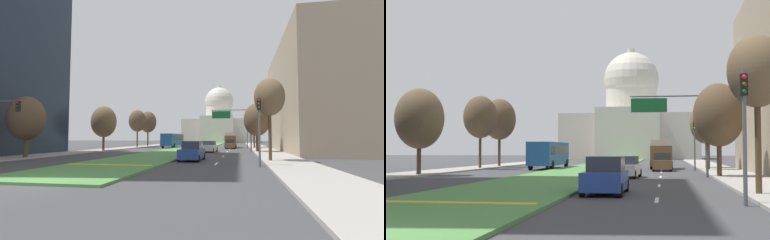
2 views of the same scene
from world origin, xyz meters
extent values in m
plane|color=#3D3D3F|center=(0.00, 58.48, 0.00)|extent=(260.00, 260.00, 0.00)
cube|color=#4C8442|center=(0.00, 52.63, 0.07)|extent=(7.21, 105.26, 0.14)
cube|color=gold|center=(0.00, 8.02, 0.16)|extent=(6.49, 0.50, 0.04)
cube|color=silver|center=(7.45, 12.02, 0.00)|extent=(0.16, 2.40, 0.01)
cube|color=silver|center=(7.45, 21.26, 0.00)|extent=(0.16, 2.40, 0.01)
cube|color=silver|center=(7.45, 31.71, 0.00)|extent=(0.16, 2.40, 0.01)
cube|color=silver|center=(7.45, 40.54, 0.00)|extent=(0.16, 2.40, 0.01)
cube|color=silver|center=(7.45, 46.31, 0.00)|extent=(0.16, 2.40, 0.01)
cube|color=silver|center=(7.45, 61.78, 0.00)|extent=(0.16, 2.40, 0.01)
cube|color=silver|center=(7.45, 61.53, 0.00)|extent=(0.16, 2.40, 0.01)
cube|color=#9E9991|center=(-13.30, 46.78, 0.07)|extent=(4.00, 105.26, 0.15)
cube|color=#9E9991|center=(13.30, 46.78, 0.07)|extent=(4.00, 105.26, 0.15)
cube|color=beige|center=(0.00, 116.95, 5.06)|extent=(30.83, 23.51, 10.13)
cube|color=beige|center=(0.00, 103.20, 5.57)|extent=(13.56, 4.00, 11.14)
cylinder|color=beige|center=(0.00, 116.95, 13.30)|extent=(11.97, 11.97, 6.34)
sphere|color=beige|center=(0.00, 116.95, 18.75)|extent=(13.05, 13.05, 13.05)
cylinder|color=beige|center=(0.00, 116.95, 24.62)|extent=(1.80, 1.80, 3.00)
cylinder|color=#515456|center=(10.80, 9.99, 2.60)|extent=(0.16, 0.16, 5.20)
cube|color=black|center=(10.80, 9.99, 4.60)|extent=(0.28, 0.24, 0.84)
sphere|color=red|center=(10.80, 9.85, 4.88)|extent=(0.18, 0.18, 0.18)
sphere|color=#4C380F|center=(10.80, 9.85, 4.60)|extent=(0.18, 0.18, 0.18)
sphere|color=#0F4219|center=(10.80, 9.85, 4.32)|extent=(0.18, 0.18, 0.18)
cylinder|color=#515456|center=(10.80, 44.98, 2.60)|extent=(0.16, 0.16, 5.20)
cube|color=black|center=(10.80, 44.98, 4.60)|extent=(0.28, 0.24, 0.84)
sphere|color=#510F0F|center=(10.80, 44.84, 4.88)|extent=(0.18, 0.18, 0.18)
sphere|color=#4C380F|center=(10.80, 44.84, 4.60)|extent=(0.18, 0.18, 0.18)
sphere|color=#1ED838|center=(10.80, 44.84, 4.32)|extent=(0.18, 0.18, 0.18)
cylinder|color=#515456|center=(11.00, 31.29, 3.25)|extent=(0.20, 0.20, 6.50)
cylinder|color=#515456|center=(8.07, 31.29, 6.30)|extent=(5.86, 0.12, 0.12)
cube|color=#146033|center=(6.60, 31.24, 5.60)|extent=(2.80, 0.08, 1.10)
cylinder|color=#4C3823|center=(12.00, 14.35, 2.45)|extent=(0.29, 0.29, 4.89)
ellipsoid|color=brown|center=(12.00, 14.35, 5.73)|extent=(2.69, 2.69, 3.36)
cylinder|color=#4C3823|center=(-12.15, 30.54, 1.72)|extent=(0.36, 0.36, 3.44)
ellipsoid|color=brown|center=(-12.15, 30.54, 4.70)|extent=(4.01, 4.01, 5.01)
cylinder|color=#4C3823|center=(11.85, 30.73, 1.78)|extent=(0.37, 0.37, 3.56)
ellipsoid|color=brown|center=(11.85, 30.73, 4.76)|extent=(3.85, 3.85, 4.81)
cylinder|color=#4C3823|center=(-12.22, 45.59, 2.28)|extent=(0.30, 0.30, 4.56)
ellipsoid|color=brown|center=(-12.22, 45.59, 5.73)|extent=(3.72, 3.72, 4.66)
cylinder|color=#4C3823|center=(12.14, 45.15, 1.88)|extent=(0.35, 0.35, 3.76)
ellipsoid|color=brown|center=(12.14, 45.15, 4.64)|extent=(2.81, 2.81, 3.51)
cylinder|color=#4C3823|center=(-12.18, 52.38, 2.30)|extent=(0.33, 0.33, 4.59)
ellipsoid|color=brown|center=(-12.18, 52.38, 5.85)|extent=(4.02, 4.02, 5.02)
cylinder|color=#4C3823|center=(12.40, 50.61, 1.97)|extent=(0.29, 0.29, 3.93)
ellipsoid|color=brown|center=(12.40, 50.61, 5.08)|extent=(3.67, 3.67, 4.59)
cube|color=navy|center=(4.99, 14.60, 0.66)|extent=(1.93, 4.39, 0.87)
cube|color=#282D38|center=(4.99, 14.77, 1.45)|extent=(1.67, 2.11, 0.72)
cylinder|color=black|center=(5.83, 12.86, 0.32)|extent=(0.23, 0.64, 0.64)
cylinder|color=black|center=(4.11, 12.88, 0.32)|extent=(0.23, 0.64, 0.64)
cylinder|color=black|center=(5.87, 16.32, 0.32)|extent=(0.23, 0.64, 0.64)
cylinder|color=black|center=(4.15, 16.34, 0.32)|extent=(0.23, 0.64, 0.64)
cube|color=silver|center=(4.89, 30.15, 0.61)|extent=(2.11, 4.49, 0.78)
cube|color=#282D38|center=(4.90, 30.33, 1.32)|extent=(1.74, 2.20, 0.64)
cylinder|color=black|center=(5.60, 28.37, 0.32)|extent=(0.26, 0.65, 0.64)
cylinder|color=black|center=(3.95, 28.48, 0.32)|extent=(0.26, 0.65, 0.64)
cylinder|color=black|center=(5.83, 31.83, 0.32)|extent=(0.26, 0.65, 0.64)
cylinder|color=black|center=(4.18, 31.94, 0.32)|extent=(0.26, 0.65, 0.64)
cube|color=brown|center=(7.51, 43.39, 0.65)|extent=(1.91, 4.14, 0.87)
cube|color=#282D38|center=(7.50, 43.56, 1.45)|extent=(1.65, 2.00, 0.71)
cylinder|color=black|center=(8.37, 41.80, 0.32)|extent=(0.23, 0.64, 0.64)
cylinder|color=black|center=(6.69, 41.77, 0.32)|extent=(0.23, 0.64, 0.64)
cylinder|color=black|center=(8.32, 45.01, 0.32)|extent=(0.23, 0.64, 0.64)
cylinder|color=black|center=(6.64, 44.98, 0.32)|extent=(0.23, 0.64, 0.64)
cube|color=brown|center=(7.41, 47.25, 1.45)|extent=(2.30, 2.00, 2.20)
cube|color=#B2B2B7|center=(7.41, 50.45, 1.80)|extent=(2.30, 4.40, 2.80)
cylinder|color=black|center=(8.46, 47.25, 0.45)|extent=(0.30, 0.90, 0.90)
cylinder|color=black|center=(6.36, 47.25, 0.45)|extent=(0.30, 0.90, 0.90)
cylinder|color=black|center=(8.46, 51.55, 0.45)|extent=(0.30, 0.90, 0.90)
cylinder|color=black|center=(6.36, 51.55, 0.45)|extent=(0.30, 0.90, 0.90)
cube|color=#1E4C8C|center=(-4.99, 47.93, 1.70)|extent=(2.50, 11.00, 2.50)
cube|color=#232833|center=(-4.99, 47.93, 2.05)|extent=(2.52, 10.12, 0.90)
cylinder|color=black|center=(-6.14, 52.23, 0.50)|extent=(0.32, 1.00, 1.00)
cylinder|color=black|center=(-3.84, 52.23, 0.50)|extent=(0.32, 1.00, 1.00)
cylinder|color=black|center=(-6.14, 44.03, 0.50)|extent=(0.32, 1.00, 1.00)
cylinder|color=black|center=(-3.84, 44.03, 0.50)|extent=(0.32, 1.00, 1.00)
camera|label=1|loc=(9.40, -10.99, 2.12)|focal=26.06mm
camera|label=2|loc=(7.82, -11.20, 2.13)|focal=50.55mm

